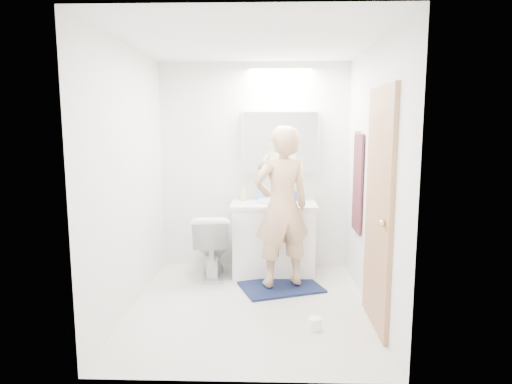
{
  "coord_description": "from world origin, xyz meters",
  "views": [
    {
      "loc": [
        0.18,
        -4.0,
        1.7
      ],
      "look_at": [
        0.05,
        0.25,
        1.05
      ],
      "focal_mm": 31.42,
      "sensor_mm": 36.0,
      "label": 1
    }
  ],
  "objects_px": {
    "toothbrush_cup": "(295,196)",
    "toilet_paper_roll": "(315,324)",
    "person": "(282,207)",
    "soap_bottle_a": "(243,192)",
    "toilet": "(212,245)",
    "soap_bottle_b": "(261,193)",
    "vanity_cabinet": "(273,240)",
    "medicine_cabinet": "(280,141)"
  },
  "relations": [
    {
      "from": "vanity_cabinet",
      "to": "toothbrush_cup",
      "type": "height_order",
      "value": "toothbrush_cup"
    },
    {
      "from": "soap_bottle_a",
      "to": "person",
      "type": "bearing_deg",
      "value": -56.0
    },
    {
      "from": "medicine_cabinet",
      "to": "soap_bottle_a",
      "type": "height_order",
      "value": "medicine_cabinet"
    },
    {
      "from": "person",
      "to": "soap_bottle_a",
      "type": "relative_size",
      "value": 8.23
    },
    {
      "from": "medicine_cabinet",
      "to": "toilet",
      "type": "distance_m",
      "value": 1.41
    },
    {
      "from": "soap_bottle_a",
      "to": "medicine_cabinet",
      "type": "bearing_deg",
      "value": 8.03
    },
    {
      "from": "toilet",
      "to": "soap_bottle_b",
      "type": "relative_size",
      "value": 4.06
    },
    {
      "from": "medicine_cabinet",
      "to": "soap_bottle_b",
      "type": "relative_size",
      "value": 4.99
    },
    {
      "from": "vanity_cabinet",
      "to": "soap_bottle_b",
      "type": "relative_size",
      "value": 5.1
    },
    {
      "from": "vanity_cabinet",
      "to": "soap_bottle_a",
      "type": "relative_size",
      "value": 4.54
    },
    {
      "from": "vanity_cabinet",
      "to": "toothbrush_cup",
      "type": "distance_m",
      "value": 0.56
    },
    {
      "from": "vanity_cabinet",
      "to": "person",
      "type": "relative_size",
      "value": 0.55
    },
    {
      "from": "soap_bottle_b",
      "to": "toothbrush_cup",
      "type": "distance_m",
      "value": 0.4
    },
    {
      "from": "soap_bottle_a",
      "to": "vanity_cabinet",
      "type": "bearing_deg",
      "value": -23.0
    },
    {
      "from": "soap_bottle_a",
      "to": "toilet_paper_roll",
      "type": "relative_size",
      "value": 1.8
    },
    {
      "from": "toilet",
      "to": "toothbrush_cup",
      "type": "relative_size",
      "value": 6.6
    },
    {
      "from": "soap_bottle_a",
      "to": "soap_bottle_b",
      "type": "height_order",
      "value": "soap_bottle_a"
    },
    {
      "from": "toilet_paper_roll",
      "to": "soap_bottle_a",
      "type": "bearing_deg",
      "value": 113.41
    },
    {
      "from": "vanity_cabinet",
      "to": "toilet",
      "type": "height_order",
      "value": "vanity_cabinet"
    },
    {
      "from": "medicine_cabinet",
      "to": "toothbrush_cup",
      "type": "distance_m",
      "value": 0.65
    },
    {
      "from": "toilet_paper_roll",
      "to": "toothbrush_cup",
      "type": "bearing_deg",
      "value": 93.22
    },
    {
      "from": "vanity_cabinet",
      "to": "toothbrush_cup",
      "type": "xyz_separation_m",
      "value": [
        0.24,
        0.16,
        0.48
      ]
    },
    {
      "from": "person",
      "to": "toilet_paper_roll",
      "type": "height_order",
      "value": "person"
    },
    {
      "from": "toothbrush_cup",
      "to": "toilet",
      "type": "bearing_deg",
      "value": -163.62
    },
    {
      "from": "soap_bottle_b",
      "to": "medicine_cabinet",
      "type": "bearing_deg",
      "value": 7.66
    },
    {
      "from": "soap_bottle_b",
      "to": "person",
      "type": "bearing_deg",
      "value": -71.16
    },
    {
      "from": "toilet",
      "to": "soap_bottle_a",
      "type": "height_order",
      "value": "soap_bottle_a"
    },
    {
      "from": "toilet",
      "to": "toilet_paper_roll",
      "type": "relative_size",
      "value": 6.52
    },
    {
      "from": "vanity_cabinet",
      "to": "toilet_paper_roll",
      "type": "relative_size",
      "value": 8.18
    },
    {
      "from": "soap_bottle_a",
      "to": "toothbrush_cup",
      "type": "xyz_separation_m",
      "value": [
        0.6,
        0.01,
        -0.05
      ]
    },
    {
      "from": "toilet",
      "to": "toothbrush_cup",
      "type": "bearing_deg",
      "value": -168.96
    },
    {
      "from": "soap_bottle_b",
      "to": "vanity_cabinet",
      "type": "bearing_deg",
      "value": -49.99
    },
    {
      "from": "medicine_cabinet",
      "to": "toothbrush_cup",
      "type": "xyz_separation_m",
      "value": [
        0.17,
        -0.05,
        -0.63
      ]
    },
    {
      "from": "toothbrush_cup",
      "to": "toilet_paper_roll",
      "type": "relative_size",
      "value": 0.99
    },
    {
      "from": "medicine_cabinet",
      "to": "person",
      "type": "bearing_deg",
      "value": -89.6
    },
    {
      "from": "vanity_cabinet",
      "to": "toilet",
      "type": "bearing_deg",
      "value": -170.58
    },
    {
      "from": "medicine_cabinet",
      "to": "toilet",
      "type": "relative_size",
      "value": 1.23
    },
    {
      "from": "medicine_cabinet",
      "to": "person",
      "type": "distance_m",
      "value": 0.94
    },
    {
      "from": "toilet",
      "to": "toilet_paper_roll",
      "type": "xyz_separation_m",
      "value": [
        1.02,
        -1.32,
        -0.31
      ]
    },
    {
      "from": "person",
      "to": "soap_bottle_b",
      "type": "distance_m",
      "value": 0.71
    },
    {
      "from": "toilet",
      "to": "vanity_cabinet",
      "type": "bearing_deg",
      "value": -175.92
    },
    {
      "from": "toothbrush_cup",
      "to": "toilet_paper_roll",
      "type": "distance_m",
      "value": 1.79
    }
  ]
}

